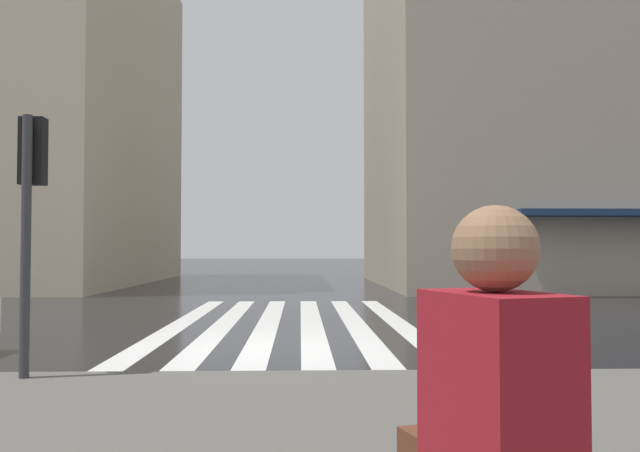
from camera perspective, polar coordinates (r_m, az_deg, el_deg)
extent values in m
plane|color=black|center=(11.96, -4.65, -10.20)|extent=(220.00, 220.00, 0.00)
cube|color=silver|center=(16.07, 6.50, -8.05)|extent=(13.00, 0.50, 0.01)
cube|color=silver|center=(15.96, 2.91, -8.11)|extent=(13.00, 0.50, 0.01)
cube|color=silver|center=(15.91, -0.72, -8.13)|extent=(13.00, 0.50, 0.01)
cube|color=silver|center=(15.93, -4.35, -8.12)|extent=(13.00, 0.50, 0.01)
cube|color=silver|center=(16.00, -7.97, -8.07)|extent=(13.00, 0.50, 0.01)
cube|color=silver|center=(16.14, -11.53, -8.00)|extent=(13.00, 0.50, 0.01)
cube|color=tan|center=(37.10, 25.13, 9.77)|extent=(16.15, 25.31, 18.26)
cylinder|color=#333338|center=(9.06, -23.47, -1.51)|extent=(0.12, 0.12, 3.22)
cube|color=black|center=(9.30, -22.96, 5.80)|extent=(0.22, 0.30, 0.85)
sphere|color=red|center=(9.46, -22.67, 7.39)|extent=(0.17, 0.17, 0.17)
sphere|color=orange|center=(9.42, -22.69, 5.70)|extent=(0.17, 0.17, 0.17)
sphere|color=green|center=(9.38, -22.72, 4.01)|extent=(0.17, 0.17, 0.17)
cube|color=maroon|center=(1.81, 14.61, -14.94)|extent=(0.45, 0.34, 0.60)
sphere|color=#936B4C|center=(1.76, 14.50, -1.84)|extent=(0.22, 0.22, 0.22)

